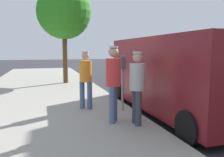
{
  "coord_description": "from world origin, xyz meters",
  "views": [
    {
      "loc": [
        3.4,
        6.0,
        1.81
      ],
      "look_at": [
        1.65,
        0.13,
        1.05
      ],
      "focal_mm": 36.91,
      "sensor_mm": 36.0,
      "label": 1
    }
  ],
  "objects_px": {
    "pedestrian_in_gray": "(137,83)",
    "parked_van": "(175,73)",
    "street_tree": "(64,12)",
    "pedestrian_in_red": "(113,79)",
    "parking_meter_near": "(123,73)",
    "pedestrian_in_orange": "(86,76)"
  },
  "relations": [
    {
      "from": "parked_van",
      "to": "street_tree",
      "type": "xyz_separation_m",
      "value": [
        2.49,
        -6.19,
        2.51
      ]
    },
    {
      "from": "pedestrian_in_orange",
      "to": "pedestrian_in_red",
      "type": "bearing_deg",
      "value": 106.03
    },
    {
      "from": "parking_meter_near",
      "to": "street_tree",
      "type": "bearing_deg",
      "value": -80.58
    },
    {
      "from": "pedestrian_in_gray",
      "to": "street_tree",
      "type": "height_order",
      "value": "street_tree"
    },
    {
      "from": "parking_meter_near",
      "to": "parked_van",
      "type": "distance_m",
      "value": 1.51
    },
    {
      "from": "parking_meter_near",
      "to": "pedestrian_in_red",
      "type": "xyz_separation_m",
      "value": [
        0.54,
        0.91,
        -0.02
      ]
    },
    {
      "from": "pedestrian_in_red",
      "to": "street_tree",
      "type": "height_order",
      "value": "street_tree"
    },
    {
      "from": "street_tree",
      "to": "parked_van",
      "type": "bearing_deg",
      "value": 111.93
    },
    {
      "from": "pedestrian_in_red",
      "to": "parked_van",
      "type": "distance_m",
      "value": 2.16
    },
    {
      "from": "pedestrian_in_gray",
      "to": "pedestrian_in_red",
      "type": "distance_m",
      "value": 0.56
    },
    {
      "from": "parking_meter_near",
      "to": "pedestrian_in_orange",
      "type": "relative_size",
      "value": 0.93
    },
    {
      "from": "pedestrian_in_orange",
      "to": "pedestrian_in_red",
      "type": "relative_size",
      "value": 0.93
    },
    {
      "from": "pedestrian_in_red",
      "to": "street_tree",
      "type": "distance_m",
      "value": 7.35
    },
    {
      "from": "pedestrian_in_red",
      "to": "parked_van",
      "type": "xyz_separation_m",
      "value": [
        -2.04,
        -0.7,
        -0.0
      ]
    },
    {
      "from": "parking_meter_near",
      "to": "street_tree",
      "type": "distance_m",
      "value": 6.56
    },
    {
      "from": "pedestrian_in_gray",
      "to": "street_tree",
      "type": "distance_m",
      "value": 7.71
    },
    {
      "from": "pedestrian_in_gray",
      "to": "parked_van",
      "type": "relative_size",
      "value": 0.31
    },
    {
      "from": "pedestrian_in_red",
      "to": "street_tree",
      "type": "xyz_separation_m",
      "value": [
        0.46,
        -6.9,
        2.5
      ]
    },
    {
      "from": "pedestrian_in_gray",
      "to": "parked_van",
      "type": "xyz_separation_m",
      "value": [
        -1.59,
        -1.02,
        0.08
      ]
    },
    {
      "from": "parking_meter_near",
      "to": "pedestrian_in_gray",
      "type": "height_order",
      "value": "pedestrian_in_gray"
    },
    {
      "from": "pedestrian_in_orange",
      "to": "street_tree",
      "type": "bearing_deg",
      "value": -89.37
    },
    {
      "from": "parking_meter_near",
      "to": "pedestrian_in_red",
      "type": "relative_size",
      "value": 0.87
    }
  ]
}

